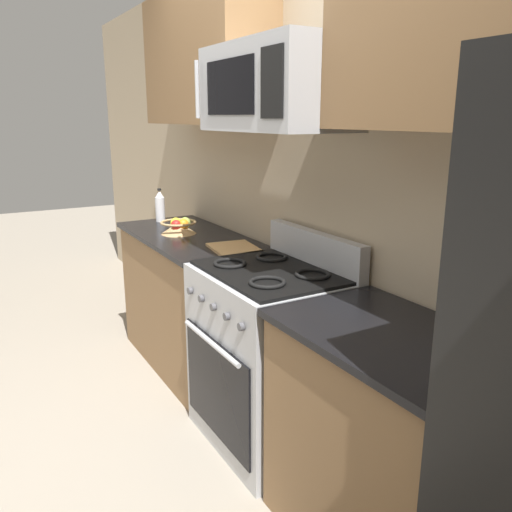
% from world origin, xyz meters
% --- Properties ---
extents(ground_plane, '(16.00, 16.00, 0.00)m').
position_xyz_m(ground_plane, '(0.00, 0.00, 0.00)').
color(ground_plane, gray).
extents(wall_back, '(8.00, 0.10, 2.60)m').
position_xyz_m(wall_back, '(0.00, 0.99, 1.30)').
color(wall_back, tan).
rests_on(wall_back, ground).
extents(counter_left, '(1.25, 0.59, 0.91)m').
position_xyz_m(counter_left, '(-1.02, 0.62, 0.46)').
color(counter_left, olive).
rests_on(counter_left, ground).
extents(range_oven, '(0.76, 0.64, 1.09)m').
position_xyz_m(range_oven, '(-0.00, 0.62, 0.47)').
color(range_oven, '#B2B5BA').
rests_on(range_oven, ground).
extents(counter_right, '(0.89, 0.59, 0.91)m').
position_xyz_m(counter_right, '(0.84, 0.62, 0.46)').
color(counter_right, olive).
rests_on(counter_right, ground).
extents(microwave, '(0.80, 0.44, 0.38)m').
position_xyz_m(microwave, '(-0.00, 0.65, 1.78)').
color(microwave, '#B2B5BA').
extents(upper_cabinets_left, '(1.24, 0.34, 0.79)m').
position_xyz_m(upper_cabinets_left, '(-1.02, 0.77, 2.00)').
color(upper_cabinets_left, olive).
extents(upper_cabinets_right, '(0.88, 0.34, 0.79)m').
position_xyz_m(upper_cabinets_right, '(0.84, 0.77, 2.00)').
color(upper_cabinets_right, olive).
extents(utensil_crock, '(0.19, 0.19, 0.32)m').
position_xyz_m(utensil_crock, '(1.20, 0.63, 0.98)').
color(utensil_crock, white).
rests_on(utensil_crock, counter_right).
extents(fruit_basket, '(0.24, 0.24, 0.10)m').
position_xyz_m(fruit_basket, '(-1.07, 0.58, 0.96)').
color(fruit_basket, tan).
rests_on(fruit_basket, counter_left).
extents(cutting_board, '(0.34, 0.29, 0.02)m').
position_xyz_m(cutting_board, '(-0.51, 0.69, 0.92)').
color(cutting_board, tan).
rests_on(cutting_board, counter_left).
extents(bottle_vinegar, '(0.07, 0.07, 0.24)m').
position_xyz_m(bottle_vinegar, '(-1.52, 0.62, 1.02)').
color(bottle_vinegar, silver).
rests_on(bottle_vinegar, counter_left).
extents(bottle_hot_sauce, '(0.06, 0.06, 0.23)m').
position_xyz_m(bottle_hot_sauce, '(1.07, 0.76, 1.02)').
color(bottle_hot_sauce, red).
rests_on(bottle_hot_sauce, counter_right).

